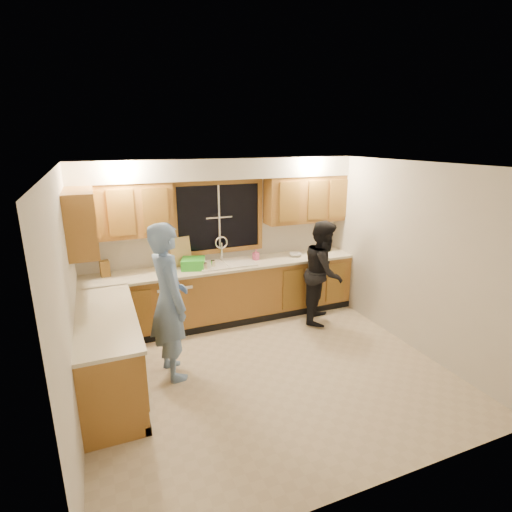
{
  "coord_description": "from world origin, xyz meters",
  "views": [
    {
      "loc": [
        -1.78,
        -3.96,
        2.77
      ],
      "look_at": [
        0.11,
        0.65,
        1.3
      ],
      "focal_mm": 28.0,
      "sensor_mm": 36.0,
      "label": 1
    }
  ],
  "objects_px": {
    "dishwasher": "(172,304)",
    "dish_crate": "(193,263)",
    "sink": "(226,268)",
    "stove": "(112,381)",
    "bowl": "(295,255)",
    "woman": "(324,272)",
    "man": "(169,302)",
    "knife_block": "(105,268)",
    "soap_bottle": "(256,254)"
  },
  "relations": [
    {
      "from": "dishwasher",
      "to": "bowl",
      "type": "xyz_separation_m",
      "value": [
        2.05,
        0.0,
        0.53
      ]
    },
    {
      "from": "stove",
      "to": "woman",
      "type": "height_order",
      "value": "woman"
    },
    {
      "from": "stove",
      "to": "man",
      "type": "distance_m",
      "value": 1.07
    },
    {
      "from": "man",
      "to": "knife_block",
      "type": "height_order",
      "value": "man"
    },
    {
      "from": "sink",
      "to": "woman",
      "type": "relative_size",
      "value": 0.54
    },
    {
      "from": "man",
      "to": "knife_block",
      "type": "relative_size",
      "value": 8.34
    },
    {
      "from": "sink",
      "to": "knife_block",
      "type": "height_order",
      "value": "sink"
    },
    {
      "from": "woman",
      "to": "soap_bottle",
      "type": "height_order",
      "value": "woman"
    },
    {
      "from": "stove",
      "to": "woman",
      "type": "xyz_separation_m",
      "value": [
        3.19,
        1.25,
        0.35
      ]
    },
    {
      "from": "sink",
      "to": "soap_bottle",
      "type": "distance_m",
      "value": 0.54
    },
    {
      "from": "bowl",
      "to": "dish_crate",
      "type": "bearing_deg",
      "value": 179.91
    },
    {
      "from": "knife_block",
      "to": "soap_bottle",
      "type": "bearing_deg",
      "value": -9.88
    },
    {
      "from": "man",
      "to": "dish_crate",
      "type": "relative_size",
      "value": 5.71
    },
    {
      "from": "stove",
      "to": "dish_crate",
      "type": "xyz_separation_m",
      "value": [
        1.29,
        1.81,
        0.55
      ]
    },
    {
      "from": "knife_block",
      "to": "bowl",
      "type": "xyz_separation_m",
      "value": [
        2.92,
        -0.13,
        -0.09
      ]
    },
    {
      "from": "stove",
      "to": "dish_crate",
      "type": "distance_m",
      "value": 2.29
    },
    {
      "from": "knife_block",
      "to": "soap_bottle",
      "type": "xyz_separation_m",
      "value": [
        2.25,
        -0.07,
        -0.03
      ]
    },
    {
      "from": "dish_crate",
      "to": "bowl",
      "type": "bearing_deg",
      "value": -0.09
    },
    {
      "from": "knife_block",
      "to": "dish_crate",
      "type": "relative_size",
      "value": 0.69
    },
    {
      "from": "woman",
      "to": "knife_block",
      "type": "bearing_deg",
      "value": 115.74
    },
    {
      "from": "dishwasher",
      "to": "dish_crate",
      "type": "bearing_deg",
      "value": 0.47
    },
    {
      "from": "woman",
      "to": "sink",
      "type": "bearing_deg",
      "value": 105.84
    },
    {
      "from": "stove",
      "to": "man",
      "type": "relative_size",
      "value": 0.48
    },
    {
      "from": "dishwasher",
      "to": "woman",
      "type": "relative_size",
      "value": 0.51
    },
    {
      "from": "stove",
      "to": "man",
      "type": "height_order",
      "value": "man"
    },
    {
      "from": "woman",
      "to": "dish_crate",
      "type": "xyz_separation_m",
      "value": [
        -1.9,
        0.56,
        0.2
      ]
    },
    {
      "from": "stove",
      "to": "bowl",
      "type": "bearing_deg",
      "value": 31.14
    },
    {
      "from": "stove",
      "to": "soap_bottle",
      "type": "xyz_separation_m",
      "value": [
        2.32,
        1.87,
        0.56
      ]
    },
    {
      "from": "knife_block",
      "to": "dish_crate",
      "type": "height_order",
      "value": "knife_block"
    },
    {
      "from": "sink",
      "to": "stove",
      "type": "bearing_deg",
      "value": -134.61
    },
    {
      "from": "dish_crate",
      "to": "stove",
      "type": "bearing_deg",
      "value": -125.52
    },
    {
      "from": "woman",
      "to": "dish_crate",
      "type": "bearing_deg",
      "value": 111.73
    },
    {
      "from": "sink",
      "to": "stove",
      "type": "xyz_separation_m",
      "value": [
        -1.8,
        -1.82,
        -0.41
      ]
    },
    {
      "from": "sink",
      "to": "bowl",
      "type": "distance_m",
      "value": 1.2
    },
    {
      "from": "woman",
      "to": "bowl",
      "type": "xyz_separation_m",
      "value": [
        -0.2,
        0.56,
        0.15
      ]
    },
    {
      "from": "man",
      "to": "bowl",
      "type": "xyz_separation_m",
      "value": [
        2.28,
        1.18,
        0.0
      ]
    },
    {
      "from": "sink",
      "to": "soap_bottle",
      "type": "relative_size",
      "value": 4.89
    },
    {
      "from": "man",
      "to": "knife_block",
      "type": "bearing_deg",
      "value": 18.53
    },
    {
      "from": "dishwasher",
      "to": "dish_crate",
      "type": "distance_m",
      "value": 0.68
    },
    {
      "from": "man",
      "to": "dish_crate",
      "type": "distance_m",
      "value": 1.32
    },
    {
      "from": "dishwasher",
      "to": "woman",
      "type": "height_order",
      "value": "woman"
    },
    {
      "from": "dish_crate",
      "to": "bowl",
      "type": "relative_size",
      "value": 1.64
    },
    {
      "from": "dishwasher",
      "to": "soap_bottle",
      "type": "xyz_separation_m",
      "value": [
        1.37,
        0.06,
        0.6
      ]
    },
    {
      "from": "bowl",
      "to": "woman",
      "type": "bearing_deg",
      "value": -70.42
    },
    {
      "from": "bowl",
      "to": "knife_block",
      "type": "bearing_deg",
      "value": 177.45
    },
    {
      "from": "dishwasher",
      "to": "woman",
      "type": "xyz_separation_m",
      "value": [
        2.24,
        -0.56,
        0.39
      ]
    },
    {
      "from": "man",
      "to": "woman",
      "type": "relative_size",
      "value": 1.18
    },
    {
      "from": "stove",
      "to": "dish_crate",
      "type": "height_order",
      "value": "dish_crate"
    },
    {
      "from": "bowl",
      "to": "sink",
      "type": "bearing_deg",
      "value": 179.3
    },
    {
      "from": "dishwasher",
      "to": "dish_crate",
      "type": "relative_size",
      "value": 2.48
    }
  ]
}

